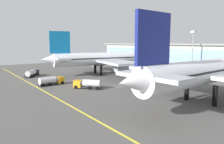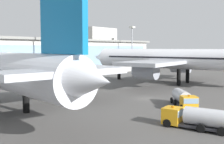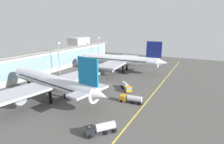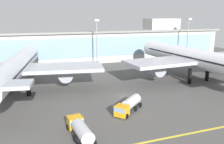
# 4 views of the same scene
# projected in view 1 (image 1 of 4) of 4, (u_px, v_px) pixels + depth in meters

# --- Properties ---
(ground_plane) EXTENTS (193.75, 193.75, 0.00)m
(ground_plane) POSITION_uv_depth(u_px,v_px,m) (117.00, 86.00, 70.78)
(ground_plane) COLOR #514F4C
(taxiway_centreline_stripe) EXTENTS (155.00, 0.50, 0.01)m
(taxiway_centreline_stripe) POSITION_uv_depth(u_px,v_px,m) (53.00, 96.00, 58.05)
(taxiway_centreline_stripe) COLOR yellow
(taxiway_centreline_stripe) RESTS_ON ground
(terminal_building) EXTENTS (141.39, 14.00, 19.23)m
(terminal_building) POSITION_uv_depth(u_px,v_px,m) (206.00, 58.00, 97.10)
(terminal_building) COLOR beige
(terminal_building) RESTS_ON ground
(airliner_near_left) EXTENTS (47.82, 56.57, 19.11)m
(airliner_near_left) POSITION_uv_depth(u_px,v_px,m) (105.00, 59.00, 98.21)
(airliner_near_left) COLOR black
(airliner_near_left) RESTS_ON ground
(airliner_near_right) EXTENTS (45.55, 59.34, 19.84)m
(airliner_near_right) POSITION_uv_depth(u_px,v_px,m) (208.00, 72.00, 52.68)
(airliner_near_right) COLOR black
(airliner_near_right) RESTS_ON ground
(fuel_tanker_truck) EXTENTS (8.43, 7.75, 2.90)m
(fuel_tanker_truck) POSITION_uv_depth(u_px,v_px,m) (87.00, 84.00, 67.39)
(fuel_tanker_truck) COLOR black
(fuel_tanker_truck) RESTS_ON ground
(baggage_tug_near) EXTENTS (3.67, 9.24, 2.90)m
(baggage_tug_near) POSITION_uv_depth(u_px,v_px,m) (52.00, 81.00, 73.04)
(baggage_tug_near) COLOR black
(baggage_tug_near) RESTS_ON ground
(service_truck_far) EXTENTS (8.51, 7.65, 2.90)m
(service_truck_far) POSITION_uv_depth(u_px,v_px,m) (32.00, 73.00, 91.42)
(service_truck_far) COLOR black
(service_truck_far) RESTS_ON ground
(apron_light_mast_west) EXTENTS (1.80, 1.80, 19.16)m
(apron_light_mast_west) POSITION_uv_depth(u_px,v_px,m) (193.00, 46.00, 87.73)
(apron_light_mast_west) COLOR gray
(apron_light_mast_west) RESTS_ON ground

